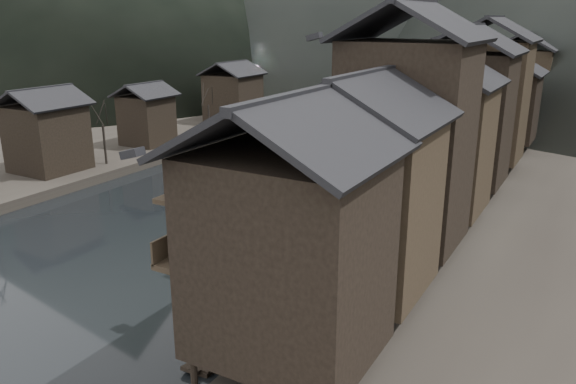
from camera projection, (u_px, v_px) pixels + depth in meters
The scene contains 12 objects.
water at pixel (129, 254), 38.89m from camera, with size 300.00×300.00×0.00m, color black.
left_bank at pixel (151, 117), 88.44m from camera, with size 40.00×200.00×1.20m, color #2D2823.
stilt_houses at pixel (459, 106), 43.80m from camera, with size 9.00×67.60×16.84m.
left_houses at pixel (122, 110), 63.58m from camera, with size 8.10×53.20×8.73m.
bare_trees at pixel (40, 128), 50.76m from camera, with size 3.65×43.03×7.30m.
moored_sampans at pixel (380, 208), 47.65m from camera, with size 2.91×54.52×0.47m.
midriver_boats at pixel (373, 133), 78.50m from camera, with size 15.09×24.83×0.44m.
stone_bridge at pixel (430, 81), 97.07m from camera, with size 40.00×6.00×9.00m.
hero_sampan at pixel (233, 308), 31.22m from camera, with size 2.93×5.20×0.44m.
cargo_heap at pixel (233, 297), 31.27m from camera, with size 1.16×1.52×0.70m, color black.
boatman at pixel (225, 308), 29.16m from camera, with size 0.57×0.37×1.57m, color #535255.
bamboo_pole at pixel (227, 264), 28.31m from camera, with size 0.06×0.06×4.39m, color #8C7A51.
Camera 1 is at (27.36, -25.67, 15.68)m, focal length 35.00 mm.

